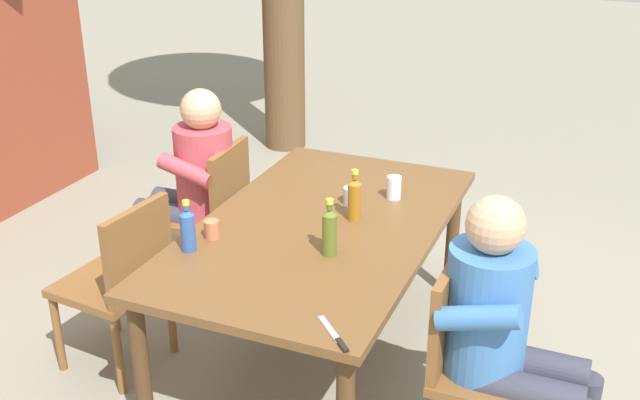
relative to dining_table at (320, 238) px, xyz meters
The scene contains 14 objects.
ground_plane 0.66m from the dining_table, ahead, with size 24.00×24.00×0.00m, color gray.
dining_table is the anchor object (origin of this frame).
chair_far_right 0.94m from the dining_table, 63.34° to the left, with size 0.46×0.46×0.87m.
chair_near_left 0.94m from the dining_table, 116.42° to the right, with size 0.44×0.44×0.87m.
chair_far_left 0.94m from the dining_table, 116.92° to the left, with size 0.48×0.48×0.87m.
person_in_white_shirt 1.02m from the dining_table, 66.26° to the left, with size 0.47×0.61×1.18m.
person_in_plaid_shirt 1.02m from the dining_table, 113.74° to the right, with size 0.47×0.61×1.18m.
bottle_olive 0.36m from the dining_table, 149.78° to the right, with size 0.06×0.06×0.26m.
bottle_amber 0.25m from the dining_table, 50.89° to the right, with size 0.06×0.06×0.25m.
bottle_blue 0.65m from the dining_table, 137.74° to the left, with size 0.06×0.06×0.23m.
cup_glass 0.49m from the dining_table, 28.74° to the right, with size 0.07×0.07×0.12m, color silver.
cup_steel 0.30m from the dining_table, 11.24° to the right, with size 0.08×0.08×0.08m, color #B2B7BC.
cup_terracotta 0.52m from the dining_table, 129.25° to the left, with size 0.07×0.07×0.08m, color #BC6B47.
table_knife 0.93m from the dining_table, 154.09° to the right, with size 0.19×0.18×0.01m.
Camera 1 is at (-2.95, -1.23, 2.26)m, focal length 42.96 mm.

